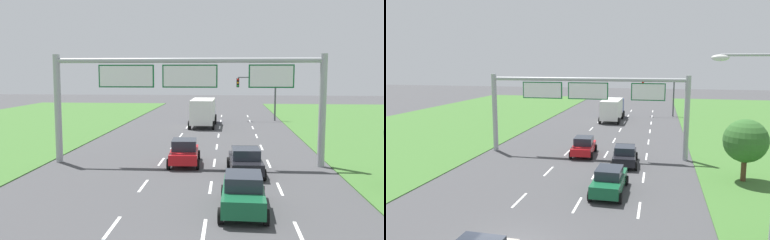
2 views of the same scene
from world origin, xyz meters
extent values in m
cube|color=white|center=(-1.75, 6.00, 0.00)|extent=(0.14, 2.40, 0.01)
cube|color=white|center=(-1.75, 12.00, 0.00)|extent=(0.14, 2.40, 0.01)
cube|color=white|center=(-1.75, 18.00, 0.00)|extent=(0.14, 2.40, 0.01)
cube|color=white|center=(-1.75, 24.00, 0.00)|extent=(0.14, 2.40, 0.01)
cube|color=white|center=(-1.75, 30.00, 0.00)|extent=(0.14, 2.40, 0.01)
cube|color=white|center=(-1.75, 36.00, 0.00)|extent=(0.14, 2.40, 0.01)
cube|color=white|center=(-1.75, 42.00, 0.00)|extent=(0.14, 2.40, 0.01)
cube|color=white|center=(-1.75, 48.00, 0.00)|extent=(0.14, 2.40, 0.01)
cube|color=white|center=(1.75, 6.00, 0.00)|extent=(0.14, 2.40, 0.01)
cube|color=white|center=(1.75, 12.00, 0.00)|extent=(0.14, 2.40, 0.01)
cube|color=white|center=(1.75, 18.00, 0.00)|extent=(0.14, 2.40, 0.01)
cube|color=white|center=(1.75, 24.00, 0.00)|extent=(0.14, 2.40, 0.01)
cube|color=white|center=(1.75, 30.00, 0.00)|extent=(0.14, 2.40, 0.01)
cube|color=white|center=(1.75, 36.00, 0.00)|extent=(0.14, 2.40, 0.01)
cube|color=white|center=(1.75, 42.00, 0.00)|extent=(0.14, 2.40, 0.01)
cube|color=white|center=(1.75, 48.00, 0.00)|extent=(0.14, 2.40, 0.01)
cube|color=white|center=(5.25, 6.00, 0.00)|extent=(0.14, 2.40, 0.01)
cube|color=white|center=(5.25, 12.00, 0.00)|extent=(0.14, 2.40, 0.01)
cube|color=white|center=(5.25, 18.00, 0.00)|extent=(0.14, 2.40, 0.01)
cube|color=white|center=(5.25, 24.00, 0.00)|extent=(0.14, 2.40, 0.01)
cube|color=white|center=(5.25, 30.00, 0.00)|extent=(0.14, 2.40, 0.01)
cube|color=white|center=(5.25, 36.00, 0.00)|extent=(0.14, 2.40, 0.01)
cube|color=white|center=(5.25, 42.00, 0.00)|extent=(0.14, 2.40, 0.01)
cube|color=white|center=(5.25, 48.00, 0.00)|extent=(0.14, 2.40, 0.01)
cube|color=#145633|center=(3.28, 8.42, 0.68)|extent=(1.84, 4.54, 0.71)
cube|color=#232833|center=(3.27, 8.33, 1.33)|extent=(1.58, 2.06, 0.59)
cylinder|color=black|center=(2.44, 10.14, 0.32)|extent=(0.24, 0.65, 0.64)
cylinder|color=black|center=(4.20, 10.09, 0.32)|extent=(0.24, 0.65, 0.64)
cylinder|color=black|center=(2.35, 6.75, 0.32)|extent=(0.24, 0.65, 0.64)
cylinder|color=black|center=(4.11, 6.70, 0.32)|extent=(0.24, 0.65, 0.64)
cube|color=black|center=(3.63, 15.15, 0.63)|extent=(1.92, 4.33, 0.62)
cube|color=#232833|center=(3.64, 14.98, 1.23)|extent=(1.63, 1.95, 0.58)
cylinder|color=black|center=(2.67, 16.69, 0.32)|extent=(0.25, 0.65, 0.64)
cylinder|color=black|center=(4.45, 16.77, 0.32)|extent=(0.25, 0.65, 0.64)
cylinder|color=black|center=(2.81, 13.53, 0.32)|extent=(0.25, 0.65, 0.64)
cylinder|color=black|center=(4.59, 13.61, 0.32)|extent=(0.25, 0.65, 0.64)
cube|color=red|center=(-0.16, 17.38, 0.63)|extent=(1.93, 4.16, 0.62)
cube|color=#232833|center=(-0.16, 17.43, 1.27)|extent=(1.62, 1.95, 0.65)
cylinder|color=black|center=(-1.11, 18.82, 0.32)|extent=(0.25, 0.65, 0.64)
cylinder|color=black|center=(0.65, 18.91, 0.32)|extent=(0.25, 0.65, 0.64)
cylinder|color=black|center=(-0.96, 15.85, 0.32)|extent=(0.25, 0.65, 0.64)
cylinder|color=black|center=(0.80, 15.94, 0.32)|extent=(0.25, 0.65, 0.64)
cube|color=navy|center=(-0.02, 40.59, 1.55)|extent=(2.23, 2.13, 2.20)
cube|color=silver|center=(-0.08, 36.38, 1.71)|extent=(2.44, 6.05, 2.53)
cylinder|color=black|center=(-1.15, 41.11, 0.45)|extent=(0.29, 0.90, 0.90)
cylinder|color=black|center=(1.11, 41.08, 0.45)|extent=(0.29, 0.90, 0.90)
cylinder|color=black|center=(-1.26, 38.81, 0.45)|extent=(0.29, 0.90, 0.90)
cylinder|color=black|center=(1.16, 38.78, 0.45)|extent=(0.29, 0.90, 0.90)
cylinder|color=black|center=(-1.32, 33.99, 0.45)|extent=(0.29, 0.90, 0.90)
cylinder|color=black|center=(1.10, 33.96, 0.45)|extent=(0.29, 0.90, 0.90)
cylinder|color=#9EA0A5|center=(-8.40, 17.41, 3.50)|extent=(0.44, 0.44, 7.00)
cylinder|color=#9EA0A5|center=(8.40, 17.41, 3.50)|extent=(0.44, 0.44, 7.00)
cylinder|color=#9EA0A5|center=(0.00, 17.41, 6.60)|extent=(16.80, 0.32, 0.32)
cube|color=#0C5B28|center=(-3.85, 17.41, 5.62)|extent=(3.56, 0.12, 1.44)
cube|color=white|center=(-3.85, 17.34, 5.62)|extent=(3.40, 0.01, 1.28)
cube|color=#0C5B28|center=(0.20, 17.41, 5.62)|extent=(3.46, 0.12, 1.44)
cube|color=white|center=(0.20, 17.34, 5.62)|extent=(3.30, 0.01, 1.28)
cube|color=#0C5B28|center=(5.25, 17.41, 5.62)|extent=(2.79, 0.12, 1.44)
cube|color=white|center=(5.25, 17.34, 5.62)|extent=(2.63, 0.01, 1.28)
cylinder|color=#47494F|center=(8.27, 42.77, 2.80)|extent=(0.20, 0.20, 5.60)
cylinder|color=#47494F|center=(6.02, 42.77, 5.25)|extent=(4.50, 0.14, 0.14)
cube|color=black|center=(3.77, 42.77, 4.60)|extent=(0.32, 0.36, 1.10)
sphere|color=red|center=(3.77, 42.57, 4.97)|extent=(0.22, 0.22, 0.22)
sphere|color=orange|center=(3.77, 42.57, 4.60)|extent=(0.22, 0.22, 0.22)
sphere|color=green|center=(3.77, 42.57, 4.23)|extent=(0.22, 0.22, 0.22)
camera|label=1|loc=(2.59, -9.37, 5.87)|focal=40.00mm
camera|label=2|loc=(6.09, -13.88, 8.13)|focal=35.00mm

